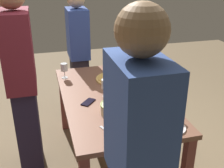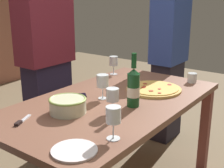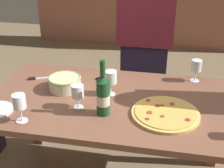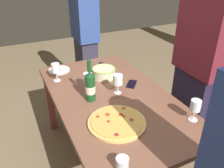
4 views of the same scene
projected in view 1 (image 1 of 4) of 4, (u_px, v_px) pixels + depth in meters
The scene contains 15 objects.
ground_plane at pixel (112, 160), 2.87m from camera, with size 8.00×8.00×0.00m, color #7F6A4E.
dining_table at pixel (112, 104), 2.60m from camera, with size 1.60×0.90×0.75m.
pizza at pixel (115, 79), 2.89m from camera, with size 0.40×0.40×0.03m.
serving_bowl at pixel (114, 108), 2.23m from camera, with size 0.22×0.22×0.09m.
wine_bottle at pixel (131, 81), 2.54m from camera, with size 0.08×0.08×0.34m.
wine_glass_near_pizza at pixel (133, 91), 2.40m from camera, with size 0.08×0.08×0.15m.
wine_glass_by_bottle at pixel (106, 85), 2.49m from camera, with size 0.08×0.08×0.17m.
wine_glass_far_left at pixel (169, 101), 2.20m from camera, with size 0.07×0.07×0.17m.
wine_glass_far_right at pixel (64, 68), 2.90m from camera, with size 0.07×0.07×0.16m.
cup_amber at pixel (119, 64), 3.24m from camera, with size 0.07×0.07×0.08m, color white.
side_plate at pixel (171, 128), 2.05m from camera, with size 0.21×0.21×0.01m, color white.
cell_phone at pixel (88, 102), 2.42m from camera, with size 0.07×0.14×0.01m, color black.
pizza_knife at pixel (109, 132), 1.99m from camera, with size 0.15×0.09×0.02m.
person_host at pixel (23, 83), 2.44m from camera, with size 0.45×0.24×1.77m.
person_guest_left at pixel (79, 55), 3.49m from camera, with size 0.38×0.24×1.60m.
Camera 1 is at (-2.23, 0.60, 1.87)m, focal length 44.59 mm.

